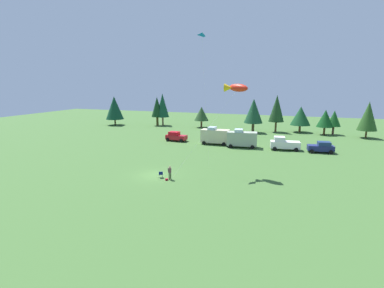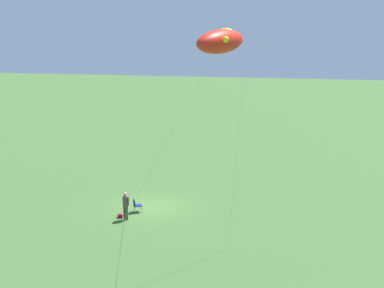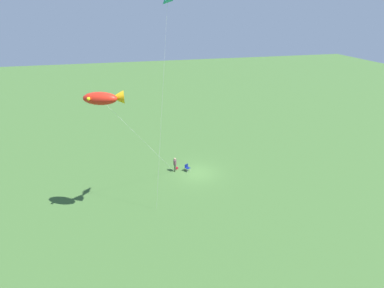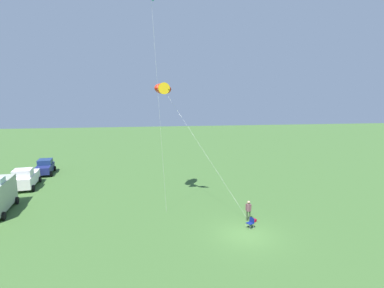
{
  "view_description": "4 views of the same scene",
  "coord_description": "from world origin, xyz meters",
  "px_view_note": "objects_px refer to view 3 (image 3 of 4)",
  "views": [
    {
      "loc": [
        16.64,
        -33.28,
        11.61
      ],
      "look_at": [
        4.41,
        1.62,
        4.08
      ],
      "focal_mm": 28.0,
      "sensor_mm": 36.0,
      "label": 1
    },
    {
      "loc": [
        31.92,
        8.62,
        11.94
      ],
      "look_at": [
        0.77,
        2.78,
        4.51
      ],
      "focal_mm": 50.0,
      "sensor_mm": 36.0,
      "label": 2
    },
    {
      "loc": [
        7.74,
        29.0,
        17.42
      ],
      "look_at": [
        1.39,
        2.9,
        5.1
      ],
      "focal_mm": 28.0,
      "sensor_mm": 36.0,
      "label": 3
    },
    {
      "loc": [
        -20.33,
        7.12,
        10.43
      ],
      "look_at": [
        1.93,
        3.84,
        6.73
      ],
      "focal_mm": 28.0,
      "sensor_mm": 36.0,
      "label": 4
    }
  ],
  "objects_px": {
    "person_kite_flyer": "(175,163)",
    "kite_large_fish": "(104,98)",
    "folding_chair": "(187,167)",
    "backpack_on_grass": "(176,168)"
  },
  "relations": [
    {
      "from": "person_kite_flyer",
      "to": "kite_large_fish",
      "type": "distance_m",
      "value": 13.66
    },
    {
      "from": "person_kite_flyer",
      "to": "folding_chair",
      "type": "xyz_separation_m",
      "value": [
        -1.36,
        0.26,
        -0.53
      ]
    },
    {
      "from": "backpack_on_grass",
      "to": "kite_large_fish",
      "type": "xyz_separation_m",
      "value": [
        6.8,
        7.06,
        10.91
      ]
    },
    {
      "from": "person_kite_flyer",
      "to": "folding_chair",
      "type": "relative_size",
      "value": 2.12
    },
    {
      "from": "person_kite_flyer",
      "to": "backpack_on_grass",
      "type": "relative_size",
      "value": 5.44
    },
    {
      "from": "person_kite_flyer",
      "to": "kite_large_fish",
      "type": "bearing_deg",
      "value": -103.27
    },
    {
      "from": "folding_chair",
      "to": "kite_large_fish",
      "type": "xyz_separation_m",
      "value": [
        7.92,
        6.34,
        10.54
      ]
    },
    {
      "from": "kite_large_fish",
      "to": "person_kite_flyer",
      "type": "bearing_deg",
      "value": -134.77
    },
    {
      "from": "folding_chair",
      "to": "kite_large_fish",
      "type": "relative_size",
      "value": 0.07
    },
    {
      "from": "person_kite_flyer",
      "to": "backpack_on_grass",
      "type": "bearing_deg",
      "value": 93.06
    }
  ]
}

